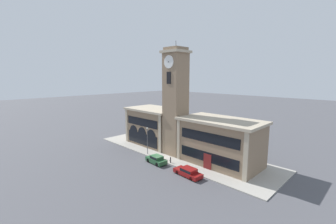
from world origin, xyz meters
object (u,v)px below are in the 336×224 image
street_lamp (147,137)px  bollard (171,160)px  parked_car_mid (188,172)px  parked_car_near (156,159)px

street_lamp → bollard: size_ratio=5.09×
parked_car_mid → street_lamp: bearing=-4.5°
parked_car_near → parked_car_mid: 7.34m
bollard → parked_car_mid: bearing=-17.6°
parked_car_near → parked_car_mid: parked_car_near is taller
parked_car_near → street_lamp: 5.64m
parked_car_mid → bollard: size_ratio=4.63×
parked_car_near → bollard: parked_car_near is taller
bollard → street_lamp: bearing=-179.8°
parked_car_mid → bollard: bearing=-13.8°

